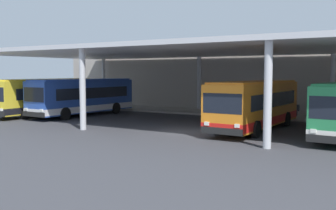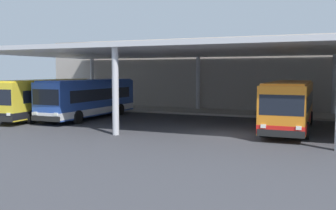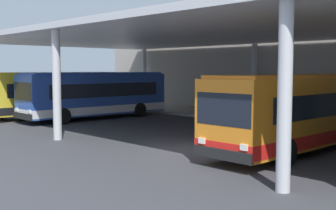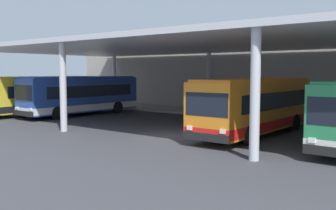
{
  "view_description": "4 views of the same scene",
  "coord_description": "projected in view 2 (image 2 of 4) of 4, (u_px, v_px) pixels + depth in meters",
  "views": [
    {
      "loc": [
        12.65,
        -21.72,
        3.71
      ],
      "look_at": [
        -3.29,
        3.31,
        1.35
      ],
      "focal_mm": 43.43,
      "sensor_mm": 36.0,
      "label": 1
    },
    {
      "loc": [
        5.5,
        -22.38,
        3.78
      ],
      "look_at": [
        -4.65,
        2.09,
        1.5
      ],
      "focal_mm": 40.75,
      "sensor_mm": 36.0,
      "label": 2
    },
    {
      "loc": [
        12.55,
        -12.95,
        3.39
      ],
      "look_at": [
        -5.1,
        3.81,
        1.38
      ],
      "focal_mm": 46.58,
      "sensor_mm": 36.0,
      "label": 3
    },
    {
      "loc": [
        13.01,
        -16.69,
        3.55
      ],
      "look_at": [
        -3.2,
        3.76,
        1.32
      ],
      "focal_mm": 41.64,
      "sensor_mm": 36.0,
      "label": 4
    }
  ],
  "objects": [
    {
      "name": "trash_bin",
      "position": [
        270.0,
        108.0,
        33.29
      ],
      "size": [
        0.52,
        0.52,
        0.98
      ],
      "color": "#236638",
      "rests_on": "platform_kerb"
    },
    {
      "name": "ground_plane",
      "position": [
        226.0,
        135.0,
        23.02
      ],
      "size": [
        200.0,
        200.0,
        0.0
      ],
      "primitive_type": "plane",
      "color": "#3D3D42"
    },
    {
      "name": "bench_waiting",
      "position": [
        294.0,
        109.0,
        32.67
      ],
      "size": [
        1.8,
        0.45,
        0.92
      ],
      "color": "#383D47",
      "rests_on": "platform_kerb"
    },
    {
      "name": "bus_nearest_bay",
      "position": [
        44.0,
        98.0,
        31.29
      ],
      "size": [
        3.31,
        10.69,
        3.17
      ],
      "color": "yellow",
      "rests_on": "ground"
    },
    {
      "name": "platform_kerb",
      "position": [
        258.0,
        114.0,
        33.82
      ],
      "size": [
        42.0,
        4.5,
        0.18
      ],
      "primitive_type": "cube",
      "color": "#A39E93",
      "rests_on": "ground"
    },
    {
      "name": "bus_second_bay",
      "position": [
        89.0,
        98.0,
        31.26
      ],
      "size": [
        2.83,
        10.56,
        3.17
      ],
      "color": "#284CA8",
      "rests_on": "ground"
    },
    {
      "name": "station_building_facade",
      "position": [
        264.0,
        74.0,
        36.51
      ],
      "size": [
        48.0,
        1.6,
        7.21
      ],
      "primitive_type": "cube",
      "color": "#ADA399",
      "rests_on": "ground"
    },
    {
      "name": "canopy_shelter",
      "position": [
        245.0,
        51.0,
        27.62
      ],
      "size": [
        40.0,
        17.0,
        5.55
      ],
      "color": "silver",
      "rests_on": "ground"
    },
    {
      "name": "bus_middle_bay",
      "position": [
        289.0,
        105.0,
        24.81
      ],
      "size": [
        2.76,
        10.54,
        3.17
      ],
      "color": "orange",
      "rests_on": "ground"
    }
  ]
}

